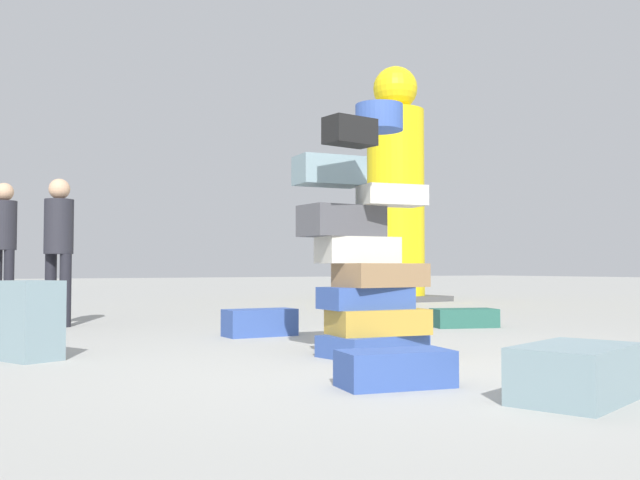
{
  "coord_description": "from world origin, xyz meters",
  "views": [
    {
      "loc": [
        -2.63,
        -3.73,
        0.62
      ],
      "look_at": [
        0.26,
        1.14,
        0.84
      ],
      "focal_mm": 39.97,
      "sensor_mm": 36.0,
      "label": 1
    }
  ],
  "objects_px": {
    "suitcase_tower": "(365,256)",
    "suitcase_navy_left_side": "(260,323)",
    "suitcase_navy_behind_tower": "(395,369)",
    "suitcase_teal_foreground_near": "(464,318)",
    "suitcase_slate_upright_blue": "(30,320)",
    "person_passerby_in_red": "(59,238)",
    "person_bearded_onlooker": "(4,237)",
    "suitcase_slate_foreground_far": "(576,373)",
    "yellow_dummy_statue": "(396,196)"
  },
  "relations": [
    {
      "from": "suitcase_tower",
      "to": "suitcase_navy_left_side",
      "type": "xyz_separation_m",
      "value": [
        -0.01,
        1.67,
        -0.58
      ]
    },
    {
      "from": "suitcase_navy_behind_tower",
      "to": "suitcase_teal_foreground_near",
      "type": "height_order",
      "value": "suitcase_teal_foreground_near"
    },
    {
      "from": "suitcase_slate_upright_blue",
      "to": "person_passerby_in_red",
      "type": "relative_size",
      "value": 0.34
    },
    {
      "from": "suitcase_slate_upright_blue",
      "to": "person_bearded_onlooker",
      "type": "bearing_deg",
      "value": 62.89
    },
    {
      "from": "suitcase_tower",
      "to": "suitcase_slate_upright_blue",
      "type": "bearing_deg",
      "value": 156.15
    },
    {
      "from": "suitcase_slate_foreground_far",
      "to": "yellow_dummy_statue",
      "type": "bearing_deg",
      "value": 39.3
    },
    {
      "from": "suitcase_navy_left_side",
      "to": "person_passerby_in_red",
      "type": "bearing_deg",
      "value": 126.26
    },
    {
      "from": "suitcase_tower",
      "to": "yellow_dummy_statue",
      "type": "relative_size",
      "value": 0.4
    },
    {
      "from": "person_bearded_onlooker",
      "to": "suitcase_teal_foreground_near",
      "type": "bearing_deg",
      "value": 16.31
    },
    {
      "from": "suitcase_tower",
      "to": "suitcase_teal_foreground_near",
      "type": "distance_m",
      "value": 2.74
    },
    {
      "from": "suitcase_tower",
      "to": "suitcase_navy_left_side",
      "type": "height_order",
      "value": "suitcase_tower"
    },
    {
      "from": "suitcase_tower",
      "to": "person_bearded_onlooker",
      "type": "relative_size",
      "value": 1.07
    },
    {
      "from": "suitcase_navy_behind_tower",
      "to": "person_bearded_onlooker",
      "type": "bearing_deg",
      "value": 111.49
    },
    {
      "from": "suitcase_tower",
      "to": "yellow_dummy_statue",
      "type": "xyz_separation_m",
      "value": [
        5.25,
        6.66,
        1.29
      ]
    },
    {
      "from": "person_bearded_onlooker",
      "to": "yellow_dummy_statue",
      "type": "xyz_separation_m",
      "value": [
        7.01,
        1.46,
        1.0
      ]
    },
    {
      "from": "suitcase_navy_left_side",
      "to": "person_passerby_in_red",
      "type": "distance_m",
      "value": 2.58
    },
    {
      "from": "person_passerby_in_red",
      "to": "yellow_dummy_statue",
      "type": "xyz_separation_m",
      "value": [
        6.65,
        2.96,
        1.06
      ]
    },
    {
      "from": "suitcase_slate_foreground_far",
      "to": "suitcase_navy_behind_tower",
      "type": "distance_m",
      "value": 0.89
    },
    {
      "from": "suitcase_navy_behind_tower",
      "to": "person_passerby_in_red",
      "type": "height_order",
      "value": "person_passerby_in_red"
    },
    {
      "from": "suitcase_slate_upright_blue",
      "to": "person_bearded_onlooker",
      "type": "relative_size",
      "value": 0.32
    },
    {
      "from": "suitcase_slate_upright_blue",
      "to": "suitcase_teal_foreground_near",
      "type": "bearing_deg",
      "value": -15.76
    },
    {
      "from": "suitcase_tower",
      "to": "suitcase_slate_foreground_far",
      "type": "distance_m",
      "value": 2.02
    },
    {
      "from": "suitcase_slate_foreground_far",
      "to": "yellow_dummy_statue",
      "type": "xyz_separation_m",
      "value": [
        5.39,
        8.59,
        1.86
      ]
    },
    {
      "from": "suitcase_teal_foreground_near",
      "to": "person_bearded_onlooker",
      "type": "bearing_deg",
      "value": 156.21
    },
    {
      "from": "suitcase_slate_foreground_far",
      "to": "yellow_dummy_statue",
      "type": "relative_size",
      "value": 0.15
    },
    {
      "from": "suitcase_slate_upright_blue",
      "to": "person_passerby_in_red",
      "type": "height_order",
      "value": "person_passerby_in_red"
    },
    {
      "from": "suitcase_slate_upright_blue",
      "to": "suitcase_slate_foreground_far",
      "type": "bearing_deg",
      "value": -78.35
    },
    {
      "from": "person_bearded_onlooker",
      "to": "person_passerby_in_red",
      "type": "xyz_separation_m",
      "value": [
        0.36,
        -1.49,
        -0.06
      ]
    },
    {
      "from": "suitcase_slate_foreground_far",
      "to": "person_bearded_onlooker",
      "type": "relative_size",
      "value": 0.4
    },
    {
      "from": "suitcase_tower",
      "to": "suitcase_slate_foreground_far",
      "type": "relative_size",
      "value": 2.67
    },
    {
      "from": "suitcase_slate_upright_blue",
      "to": "yellow_dummy_statue",
      "type": "xyz_separation_m",
      "value": [
        7.34,
        5.73,
        1.73
      ]
    },
    {
      "from": "suitcase_navy_behind_tower",
      "to": "yellow_dummy_statue",
      "type": "distance_m",
      "value": 9.98
    },
    {
      "from": "person_passerby_in_red",
      "to": "person_bearded_onlooker",
      "type": "bearing_deg",
      "value": 162.39
    },
    {
      "from": "suitcase_tower",
      "to": "yellow_dummy_statue",
      "type": "distance_m",
      "value": 8.58
    },
    {
      "from": "suitcase_slate_foreground_far",
      "to": "suitcase_navy_left_side",
      "type": "relative_size",
      "value": 1.03
    },
    {
      "from": "suitcase_teal_foreground_near",
      "to": "person_bearded_onlooker",
      "type": "xyz_separation_m",
      "value": [
        -4.0,
        3.74,
        0.89
      ]
    },
    {
      "from": "person_bearded_onlooker",
      "to": "suitcase_tower",
      "type": "bearing_deg",
      "value": -11.88
    },
    {
      "from": "suitcase_slate_upright_blue",
      "to": "suitcase_slate_foreground_far",
      "type": "height_order",
      "value": "suitcase_slate_upright_blue"
    },
    {
      "from": "suitcase_navy_left_side",
      "to": "suitcase_teal_foreground_near",
      "type": "xyz_separation_m",
      "value": [
        2.25,
        -0.22,
        -0.03
      ]
    },
    {
      "from": "person_bearded_onlooker",
      "to": "suitcase_slate_foreground_far",
      "type": "bearing_deg",
      "value": -17.75
    },
    {
      "from": "suitcase_teal_foreground_near",
      "to": "suitcase_slate_foreground_far",
      "type": "bearing_deg",
      "value": -105.75
    },
    {
      "from": "person_bearded_onlooker",
      "to": "person_passerby_in_red",
      "type": "relative_size",
      "value": 1.06
    },
    {
      "from": "suitcase_tower",
      "to": "suitcase_navy_behind_tower",
      "type": "distance_m",
      "value": 1.47
    },
    {
      "from": "person_bearded_onlooker",
      "to": "person_passerby_in_red",
      "type": "distance_m",
      "value": 1.54
    },
    {
      "from": "yellow_dummy_statue",
      "to": "suitcase_slate_upright_blue",
      "type": "bearing_deg",
      "value": -142.0
    },
    {
      "from": "suitcase_slate_foreground_far",
      "to": "person_bearded_onlooker",
      "type": "distance_m",
      "value": 7.36
    },
    {
      "from": "suitcase_slate_foreground_far",
      "to": "suitcase_teal_foreground_near",
      "type": "relative_size",
      "value": 1.02
    },
    {
      "from": "suitcase_slate_upright_blue",
      "to": "suitcase_slate_foreground_far",
      "type": "relative_size",
      "value": 0.8
    },
    {
      "from": "suitcase_navy_left_side",
      "to": "suitcase_teal_foreground_near",
      "type": "bearing_deg",
      "value": -3.69
    },
    {
      "from": "suitcase_slate_upright_blue",
      "to": "person_bearded_onlooker",
      "type": "xyz_separation_m",
      "value": [
        0.33,
        4.27,
        0.72
      ]
    }
  ]
}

